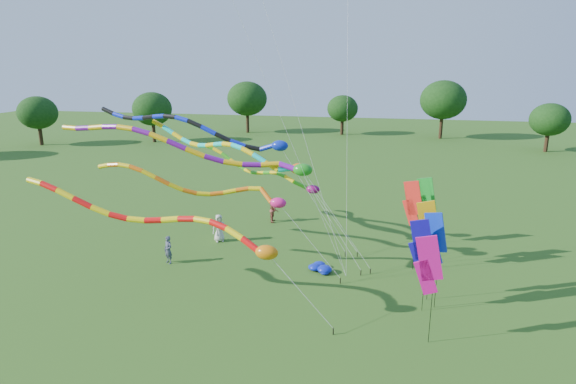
% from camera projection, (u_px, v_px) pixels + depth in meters
% --- Properties ---
extents(ground, '(160.00, 160.00, 0.00)m').
position_uv_depth(ground, '(282.00, 316.00, 21.37)').
color(ground, '#255817').
rests_on(ground, ground).
extents(tree_ring, '(113.57, 114.03, 9.71)m').
position_uv_depth(tree_ring, '(320.00, 214.00, 17.72)').
color(tree_ring, '#382314').
rests_on(tree_ring, ground).
extents(tube_kite_red, '(14.63, 1.77, 6.17)m').
position_uv_depth(tube_kite_red, '(174.00, 224.00, 21.31)').
color(tube_kite_red, black).
rests_on(tube_kite_red, ground).
extents(tube_kite_orange, '(12.76, 1.25, 6.38)m').
position_uv_depth(tube_kite_orange, '(212.00, 188.00, 24.63)').
color(tube_kite_orange, black).
rests_on(tube_kite_orange, ground).
extents(tube_kite_purple, '(17.69, 1.20, 8.25)m').
position_uv_depth(tube_kite_purple, '(205.00, 151.00, 25.90)').
color(tube_kite_purple, black).
rests_on(tube_kite_purple, ground).
extents(tube_kite_blue, '(16.03, 2.63, 8.58)m').
position_uv_depth(tube_kite_blue, '(206.00, 131.00, 28.66)').
color(tube_kite_blue, black).
rests_on(tube_kite_blue, ground).
extents(tube_kite_cyan, '(13.35, 4.51, 7.85)m').
position_uv_depth(tube_kite_cyan, '(240.00, 152.00, 27.24)').
color(tube_kite_cyan, black).
rests_on(tube_kite_cyan, ground).
extents(tube_kite_green, '(11.43, 4.88, 6.05)m').
position_uv_depth(tube_kite_green, '(267.00, 173.00, 30.34)').
color(tube_kite_green, black).
rests_on(tube_kite_green, ground).
extents(banner_pole_blue_a, '(1.16, 0.13, 4.37)m').
position_uv_depth(banner_pole_blue_a, '(421.00, 246.00, 21.05)').
color(banner_pole_blue_a, black).
rests_on(banner_pole_blue_a, ground).
extents(banner_pole_green, '(1.14, 0.39, 4.96)m').
position_uv_depth(banner_pole_green, '(426.00, 200.00, 26.04)').
color(banner_pole_green, black).
rests_on(banner_pole_green, ground).
extents(banner_pole_red, '(1.12, 0.46, 4.97)m').
position_uv_depth(banner_pole_red, '(413.00, 203.00, 25.30)').
color(banner_pole_red, black).
rests_on(banner_pole_red, ground).
extents(banner_pole_orange, '(1.16, 0.11, 4.90)m').
position_uv_depth(banner_pole_orange, '(427.00, 227.00, 21.92)').
color(banner_pole_orange, black).
rests_on(banner_pole_orange, ground).
extents(banner_pole_violet, '(1.13, 0.43, 3.95)m').
position_uv_depth(banner_pole_violet, '(426.00, 201.00, 29.27)').
color(banner_pole_violet, black).
rests_on(banner_pole_violet, ground).
extents(banner_pole_blue_b, '(1.09, 0.56, 4.56)m').
position_uv_depth(banner_pole_blue_b, '(435.00, 239.00, 21.37)').
color(banner_pole_blue_b, black).
rests_on(banner_pole_blue_b, ground).
extents(banner_pole_magenta_a, '(1.16, 0.11, 4.57)m').
position_uv_depth(banner_pole_magenta_a, '(428.00, 265.00, 18.54)').
color(banner_pole_magenta_a, black).
rests_on(banner_pole_magenta_a, ground).
extents(blue_nylon_heap, '(1.14, 1.25, 0.44)m').
position_uv_depth(blue_nylon_heap, '(323.00, 267.00, 25.96)').
color(blue_nylon_heap, '#0D1FAE').
rests_on(blue_nylon_heap, ground).
extents(person_a, '(1.02, 0.92, 1.75)m').
position_uv_depth(person_a, '(219.00, 228.00, 30.02)').
color(person_a, beige).
rests_on(person_a, ground).
extents(person_b, '(0.68, 0.61, 1.57)m').
position_uv_depth(person_b, '(168.00, 250.00, 26.76)').
color(person_b, '#3F4458').
rests_on(person_b, ground).
extents(person_c, '(0.74, 0.90, 1.71)m').
position_uv_depth(person_c, '(274.00, 210.00, 33.77)').
color(person_c, brown).
rests_on(person_c, ground).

